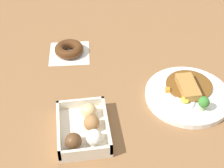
# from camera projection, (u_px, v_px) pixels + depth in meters

# --- Properties ---
(ground_plane) EXTENTS (1.60, 1.60, 0.00)m
(ground_plane) POSITION_uv_depth(u_px,v_px,m) (140.00, 88.00, 1.08)
(ground_plane) COLOR brown
(curry_plate) EXTENTS (0.26, 0.26, 0.06)m
(curry_plate) POSITION_uv_depth(u_px,v_px,m) (188.00, 94.00, 1.04)
(curry_plate) COLOR white
(curry_plate) RESTS_ON ground_plane
(donut_box) EXTENTS (0.19, 0.14, 0.06)m
(donut_box) POSITION_uv_depth(u_px,v_px,m) (85.00, 129.00, 0.93)
(donut_box) COLOR beige
(donut_box) RESTS_ON ground_plane
(chocolate_ring_donut) EXTENTS (0.15, 0.15, 0.04)m
(chocolate_ring_donut) POSITION_uv_depth(u_px,v_px,m) (69.00, 50.00, 1.21)
(chocolate_ring_donut) COLOR white
(chocolate_ring_donut) RESTS_ON ground_plane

